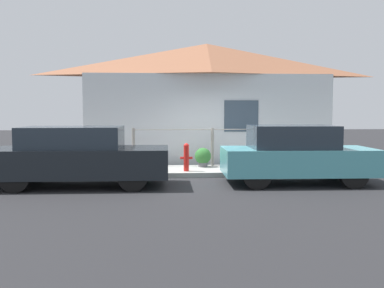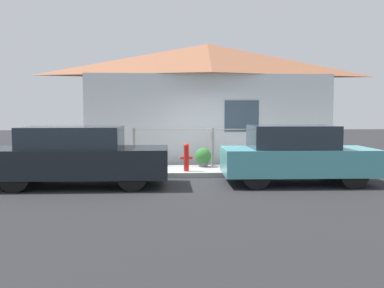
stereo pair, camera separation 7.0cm
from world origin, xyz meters
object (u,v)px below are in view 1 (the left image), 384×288
object	(u,v)px
car_right	(296,155)
fire_hydrant	(186,157)
potted_plant_near_hydrant	(203,157)
car_left	(78,156)

from	to	relation	value
car_right	fire_hydrant	world-z (taller)	car_right
potted_plant_near_hydrant	car_left	bearing A→B (deg)	-143.67
car_left	potted_plant_near_hydrant	world-z (taller)	car_left
car_right	fire_hydrant	distance (m)	3.02
potted_plant_near_hydrant	fire_hydrant	bearing A→B (deg)	-121.43
car_right	potted_plant_near_hydrant	xyz separation A→B (m)	(-2.09, 2.36, -0.29)
fire_hydrant	car_right	bearing A→B (deg)	-29.14
car_left	potted_plant_near_hydrant	bearing A→B (deg)	36.97
car_left	potted_plant_near_hydrant	distance (m)	4.00
potted_plant_near_hydrant	car_right	bearing A→B (deg)	-48.56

